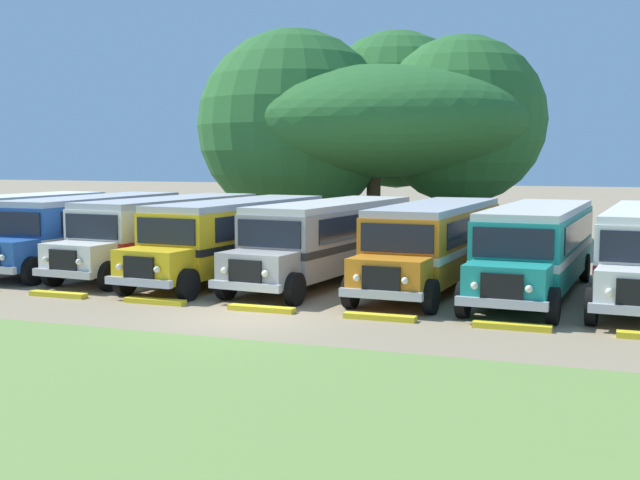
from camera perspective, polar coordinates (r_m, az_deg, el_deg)
ground_plane at (r=22.67m, az=-5.22°, el=-5.43°), size 220.00×220.00×0.00m
foreground_grass_strip at (r=16.52m, az=-16.51°, el=-9.87°), size 80.00×9.91×0.01m
parked_bus_slot_0 at (r=36.01m, az=-20.94°, el=0.91°), size 3.19×10.91×2.82m
parked_bus_slot_1 at (r=34.31m, az=-15.64°, el=0.85°), size 2.75×10.85×2.82m
parked_bus_slot_2 at (r=32.32m, az=-10.59°, el=0.68°), size 3.41×10.95×2.82m
parked_bus_slot_3 at (r=30.12m, az=-5.85°, el=0.38°), size 3.42×10.95×2.82m
parked_bus_slot_4 at (r=29.10m, az=0.67°, el=0.22°), size 3.64×10.98×2.82m
parked_bus_slot_5 at (r=28.09m, az=7.96°, el=-0.03°), size 3.03×10.89×2.82m
parked_bus_slot_6 at (r=27.30m, az=14.81°, el=-0.34°), size 3.15×10.90×2.82m
curb_wheelstop_2 at (r=27.26m, az=-17.71°, el=-3.62°), size 2.00×0.36×0.15m
curb_wheelstop_3 at (r=25.25m, az=-11.39°, el=-4.19°), size 2.00×0.36×0.15m
curb_wheelstop_4 at (r=23.61m, az=-4.09°, el=-4.78°), size 2.00×0.36×0.15m
curb_wheelstop_5 at (r=22.40m, az=4.17°, el=-5.36°), size 2.00×0.36×0.15m
curb_wheelstop_6 at (r=21.70m, az=13.17°, el=-5.86°), size 2.00×0.36×0.15m
broad_shade_tree at (r=42.59m, az=3.69°, el=8.30°), size 17.05×15.16×11.29m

